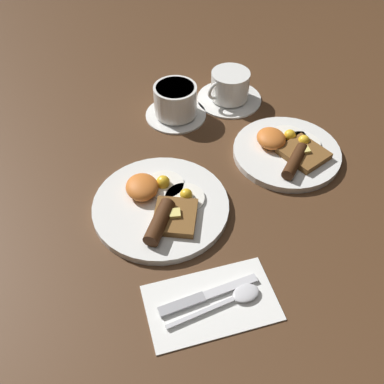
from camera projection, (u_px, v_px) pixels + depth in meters
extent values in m
plane|color=#4C301C|center=(161.00, 209.00, 0.86)|extent=(3.00, 3.00, 0.00)
cylinder|color=white|center=(161.00, 206.00, 0.85)|extent=(0.26, 0.26, 0.01)
cylinder|color=white|center=(165.00, 185.00, 0.88)|extent=(0.08, 0.08, 0.01)
sphere|color=yellow|center=(163.00, 182.00, 0.87)|extent=(0.03, 0.03, 0.03)
cylinder|color=white|center=(184.00, 196.00, 0.86)|extent=(0.08, 0.08, 0.01)
sphere|color=yellow|center=(186.00, 194.00, 0.85)|extent=(0.02, 0.02, 0.02)
ellipsoid|color=orange|center=(142.00, 187.00, 0.86)|extent=(0.07, 0.06, 0.03)
cylinder|color=#3F2210|center=(160.00, 222.00, 0.80)|extent=(0.09, 0.07, 0.03)
cube|color=brown|center=(175.00, 217.00, 0.82)|extent=(0.11, 0.10, 0.01)
cube|color=#F4E072|center=(175.00, 213.00, 0.81)|extent=(0.02, 0.02, 0.01)
cylinder|color=white|center=(287.00, 152.00, 0.96)|extent=(0.23, 0.23, 0.01)
cylinder|color=white|center=(288.00, 138.00, 0.98)|extent=(0.08, 0.08, 0.01)
sphere|color=yellow|center=(290.00, 135.00, 0.97)|extent=(0.03, 0.03, 0.03)
cylinder|color=white|center=(302.00, 144.00, 0.96)|extent=(0.08, 0.08, 0.01)
sphere|color=yellow|center=(304.00, 141.00, 0.96)|extent=(0.03, 0.03, 0.03)
ellipsoid|color=orange|center=(271.00, 138.00, 0.96)|extent=(0.07, 0.06, 0.03)
cylinder|color=#3D210F|center=(295.00, 161.00, 0.91)|extent=(0.09, 0.08, 0.02)
cube|color=brown|center=(304.00, 153.00, 0.94)|extent=(0.11, 0.11, 0.01)
cube|color=#F4E072|center=(305.00, 150.00, 0.93)|extent=(0.02, 0.02, 0.01)
cylinder|color=white|center=(176.00, 114.00, 1.06)|extent=(0.14, 0.14, 0.01)
cylinder|color=white|center=(175.00, 100.00, 1.03)|extent=(0.10, 0.10, 0.07)
cylinder|color=#56331E|center=(175.00, 88.00, 1.00)|extent=(0.09, 0.09, 0.00)
torus|color=white|center=(174.00, 87.00, 1.06)|extent=(0.05, 0.02, 0.05)
cylinder|color=white|center=(229.00, 98.00, 1.10)|extent=(0.16, 0.16, 0.01)
cylinder|color=white|center=(230.00, 85.00, 1.07)|extent=(0.09, 0.09, 0.07)
cylinder|color=#56331E|center=(231.00, 74.00, 1.05)|extent=(0.08, 0.08, 0.00)
torus|color=white|center=(216.00, 91.00, 1.05)|extent=(0.03, 0.04, 0.05)
cube|color=white|center=(211.00, 302.00, 0.72)|extent=(0.12, 0.21, 0.01)
cube|color=silver|center=(231.00, 287.00, 0.74)|extent=(0.03, 0.10, 0.00)
cube|color=#9E9EA3|center=(182.00, 304.00, 0.71)|extent=(0.03, 0.08, 0.01)
ellipsoid|color=silver|center=(246.00, 293.00, 0.73)|extent=(0.04, 0.05, 0.01)
cube|color=silver|center=(200.00, 313.00, 0.70)|extent=(0.03, 0.12, 0.00)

